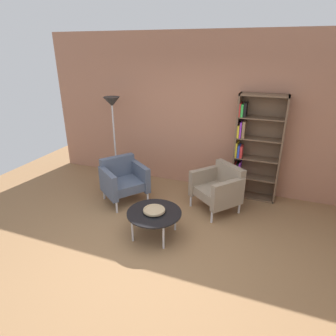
{
  "coord_description": "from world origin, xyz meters",
  "views": [
    {
      "loc": [
        1.38,
        -2.86,
        2.61
      ],
      "look_at": [
        -0.04,
        0.84,
        0.95
      ],
      "focal_mm": 30.91,
      "sensor_mm": 36.0,
      "label": 1
    }
  ],
  "objects_px": {
    "coffee_table_low": "(154,214)",
    "armchair_by_bookshelf": "(123,179)",
    "bookshelf_tall": "(253,149)",
    "decorative_bowl": "(154,210)",
    "armchair_spare_guest": "(219,187)",
    "floor_lamp_torchiere": "(113,112)"
  },
  "relations": [
    {
      "from": "bookshelf_tall",
      "to": "coffee_table_low",
      "type": "distance_m",
      "value": 2.22
    },
    {
      "from": "bookshelf_tall",
      "to": "coffee_table_low",
      "type": "bearing_deg",
      "value": -122.64
    },
    {
      "from": "coffee_table_low",
      "to": "armchair_by_bookshelf",
      "type": "relative_size",
      "value": 0.84
    },
    {
      "from": "armchair_by_bookshelf",
      "to": "floor_lamp_torchiere",
      "type": "relative_size",
      "value": 0.54
    },
    {
      "from": "bookshelf_tall",
      "to": "decorative_bowl",
      "type": "distance_m",
      "value": 2.2
    },
    {
      "from": "coffee_table_low",
      "to": "bookshelf_tall",
      "type": "bearing_deg",
      "value": 57.36
    },
    {
      "from": "bookshelf_tall",
      "to": "armchair_spare_guest",
      "type": "distance_m",
      "value": 0.97
    },
    {
      "from": "armchair_spare_guest",
      "to": "armchair_by_bookshelf",
      "type": "height_order",
      "value": "same"
    },
    {
      "from": "coffee_table_low",
      "to": "armchair_by_bookshelf",
      "type": "bearing_deg",
      "value": 139.78
    },
    {
      "from": "armchair_spare_guest",
      "to": "floor_lamp_torchiere",
      "type": "bearing_deg",
      "value": -151.02
    },
    {
      "from": "decorative_bowl",
      "to": "armchair_by_bookshelf",
      "type": "bearing_deg",
      "value": 139.78
    },
    {
      "from": "decorative_bowl",
      "to": "armchair_spare_guest",
      "type": "height_order",
      "value": "armchair_spare_guest"
    },
    {
      "from": "bookshelf_tall",
      "to": "coffee_table_low",
      "type": "relative_size",
      "value": 2.37
    },
    {
      "from": "armchair_spare_guest",
      "to": "armchair_by_bookshelf",
      "type": "distance_m",
      "value": 1.7
    },
    {
      "from": "coffee_table_low",
      "to": "decorative_bowl",
      "type": "height_order",
      "value": "decorative_bowl"
    },
    {
      "from": "decorative_bowl",
      "to": "floor_lamp_torchiere",
      "type": "distance_m",
      "value": 2.37
    },
    {
      "from": "bookshelf_tall",
      "to": "armchair_by_bookshelf",
      "type": "relative_size",
      "value": 2.01
    },
    {
      "from": "coffee_table_low",
      "to": "floor_lamp_torchiere",
      "type": "distance_m",
      "value": 2.4
    },
    {
      "from": "armchair_spare_guest",
      "to": "floor_lamp_torchiere",
      "type": "xyz_separation_m",
      "value": [
        -2.23,
        0.41,
        1.03
      ]
    },
    {
      "from": "bookshelf_tall",
      "to": "armchair_by_bookshelf",
      "type": "height_order",
      "value": "bookshelf_tall"
    },
    {
      "from": "armchair_by_bookshelf",
      "to": "floor_lamp_torchiere",
      "type": "xyz_separation_m",
      "value": [
        -0.55,
        0.7,
        1.03
      ]
    },
    {
      "from": "armchair_spare_guest",
      "to": "bookshelf_tall",
      "type": "bearing_deg",
      "value": 96.77
    }
  ]
}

